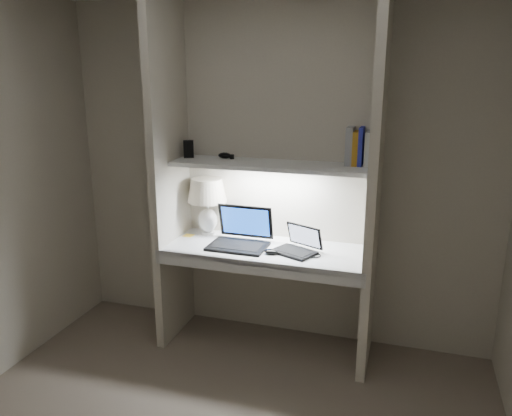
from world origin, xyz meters
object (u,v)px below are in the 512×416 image
at_px(table_lamp, 207,197).
at_px(laptop_netbook, 298,246).
at_px(speaker, 258,228).
at_px(book_row, 364,147).
at_px(laptop_main, 241,237).

distance_m(table_lamp, laptop_netbook, 0.81).
distance_m(speaker, book_row, 1.00).
distance_m(laptop_main, speaker, 0.22).
distance_m(table_lamp, book_row, 1.22).
bearing_deg(laptop_netbook, table_lamp, -169.43).
relative_size(laptop_main, book_row, 1.60).
relative_size(laptop_netbook, speaker, 2.71).
relative_size(laptop_netbook, book_row, 1.39).
xyz_separation_m(table_lamp, speaker, (0.39, 0.05, -0.23)).
bearing_deg(table_lamp, speaker, 7.37).
bearing_deg(speaker, table_lamp, -178.80).
distance_m(laptop_main, book_row, 1.07).
bearing_deg(table_lamp, laptop_netbook, -14.13).
distance_m(laptop_netbook, book_row, 0.81).
bearing_deg(book_row, laptop_netbook, -151.10).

